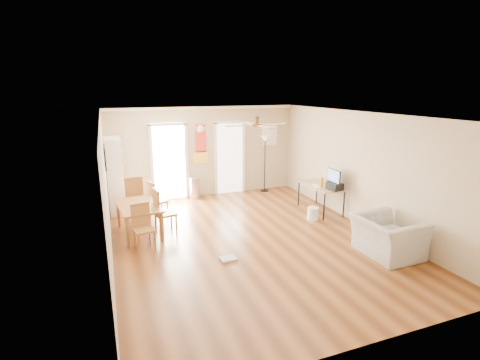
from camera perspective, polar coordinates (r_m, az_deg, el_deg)
name	(u,v)px	position (r m, az deg, el deg)	size (l,w,h in m)	color
floor	(250,239)	(7.68, 1.60, -9.39)	(7.00, 7.00, 0.00)	brown
ceiling	(251,115)	(7.04, 1.75, 10.34)	(5.50, 7.00, 0.00)	silver
wall_back	(205,152)	(10.50, -5.61, 4.48)	(5.50, 0.04, 2.60)	beige
wall_front	(367,251)	(4.40, 19.54, -10.60)	(5.50, 0.04, 2.60)	beige
wall_left	(106,193)	(6.74, -20.52, -2.01)	(0.04, 7.00, 2.60)	beige
wall_right	(361,169)	(8.65, 18.78, 1.64)	(0.04, 7.00, 2.60)	beige
crown_molding	(251,117)	(7.05, 1.75, 10.02)	(5.50, 7.00, 0.08)	white
kitchen_doorway	(169,163)	(10.32, -11.19, 2.68)	(0.90, 0.10, 2.10)	white
bathroom_doorway	(229,159)	(10.75, -1.69, 3.42)	(0.80, 0.10, 2.10)	white
wall_decal	(201,144)	(10.41, -6.28, 5.77)	(0.46, 0.03, 1.10)	red
ac_grille	(269,135)	(11.12, 4.70, 7.14)	(0.50, 0.04, 0.60)	white
framed_poster	(105,157)	(8.02, -20.72, 3.43)	(0.04, 0.66, 0.48)	black
ceiling_fan	(257,125)	(6.78, 2.72, 8.73)	(1.24, 1.24, 0.20)	#593819
bookshelf	(115,176)	(9.56, -19.29, 0.66)	(0.38, 0.86, 1.92)	silver
dining_table	(139,220)	(8.10, -15.77, -6.08)	(0.81, 1.35, 0.67)	brown
dining_chair_right_a	(158,199)	(9.04, -12.93, -2.98)	(0.37, 0.37, 0.91)	#AA6E37
dining_chair_right_b	(165,211)	(7.98, -11.82, -4.86)	(0.42, 0.42, 1.01)	#A26334
dining_chair_near	(144,228)	(7.31, -15.10, -7.34)	(0.37, 0.37, 0.91)	#AB7237
dining_chair_far	(134,196)	(9.21, -16.55, -2.48)	(0.43, 0.43, 1.04)	olive
trash_can	(195,188)	(10.38, -7.22, -1.28)	(0.29, 0.29, 0.62)	#BDBDBF
torchiere_lamp	(265,164)	(10.94, 3.97, 2.56)	(0.32, 0.32, 1.72)	black
computer_desk	(320,198)	(9.47, 12.66, -2.84)	(0.65, 1.30, 0.69)	tan
imac	(334,179)	(9.06, 14.68, 0.14)	(0.07, 0.53, 0.49)	black
keyboard	(316,186)	(9.24, 12.04, -0.95)	(0.14, 0.43, 0.02)	silver
printer	(335,186)	(9.02, 14.86, -0.99)	(0.29, 0.34, 0.17)	black
orange_bottle	(322,182)	(9.20, 12.88, -0.33)	(0.08, 0.08, 0.24)	orange
wastebasket_a	(313,213)	(8.88, 11.56, -5.24)	(0.27, 0.27, 0.31)	silver
floor_cloth	(228,259)	(6.81, -1.90, -12.45)	(0.30, 0.23, 0.04)	#A8A7A2
armchair	(387,237)	(7.40, 22.34, -8.33)	(1.15, 1.00, 0.75)	#A9A8A4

